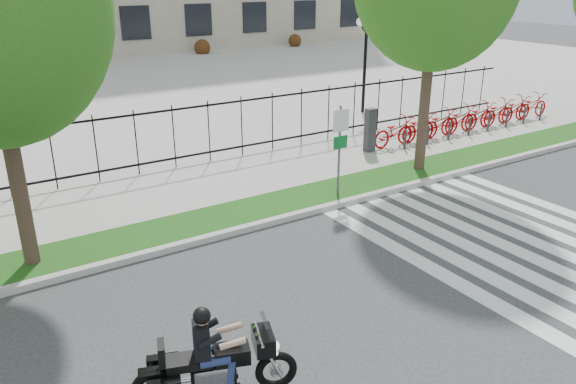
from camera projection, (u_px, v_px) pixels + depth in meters
ground at (361, 305)px, 10.71m from camera, size 120.00×120.00×0.00m
curb at (255, 226)px, 13.90m from camera, size 60.00×0.20×0.15m
grass_verge at (239, 214)px, 14.57m from camera, size 60.00×1.50×0.15m
sidewalk at (199, 186)px, 16.53m from camera, size 60.00×3.50×0.15m
plaza at (64, 89)px, 30.29m from camera, size 80.00×34.00×0.10m
crosswalk_stripes at (521, 244)px, 13.14m from camera, size 5.70×8.00×0.01m
iron_fence at (174, 137)px, 17.51m from camera, size 30.00×0.06×2.00m
lamp_post_right at (366, 41)px, 23.97m from camera, size 1.06×0.70×4.25m
bike_share_station at (468, 118)px, 21.78m from camera, size 10.06×0.88×1.50m
sign_pole_regulatory at (340, 139)px, 15.15m from camera, size 0.50×0.09×2.50m
motorcycle_rider at (214, 363)px, 8.17m from camera, size 2.37×1.19×1.90m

